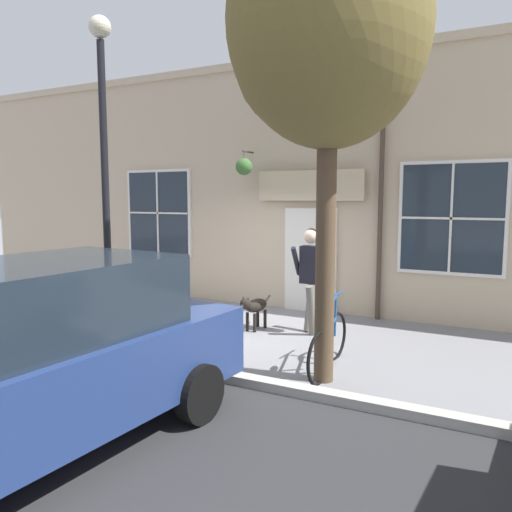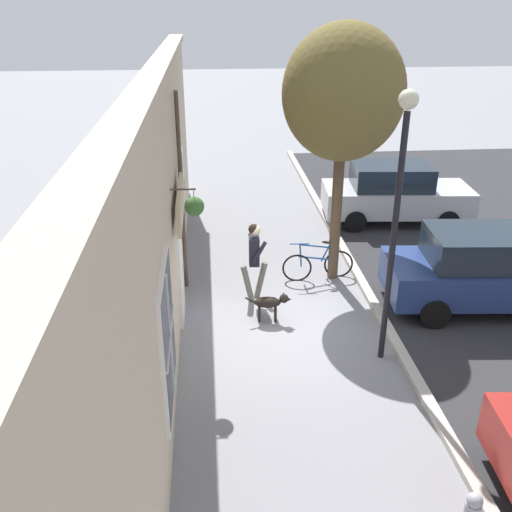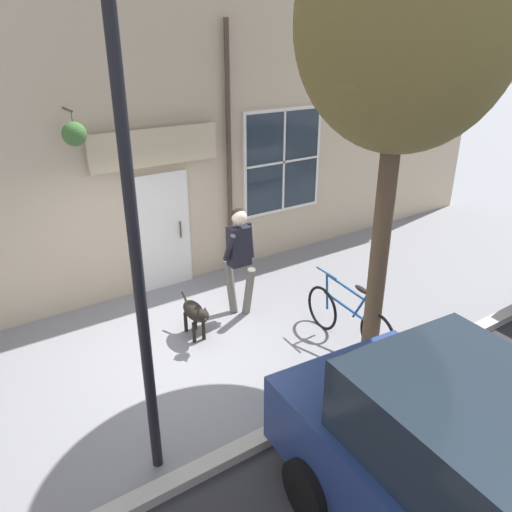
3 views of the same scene
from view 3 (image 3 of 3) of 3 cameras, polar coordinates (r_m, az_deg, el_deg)
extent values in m
plane|color=gray|center=(7.38, -7.73, -11.05)|extent=(90.00, 90.00, 0.00)
cube|color=#B2ADA3|center=(5.99, 1.51, -19.81)|extent=(0.20, 28.00, 0.12)
cube|color=#C6B293|center=(8.43, -16.09, 11.24)|extent=(0.30, 18.00, 4.96)
cube|color=white|center=(8.89, -10.90, 2.71)|extent=(0.10, 1.10, 2.10)
cube|color=#232D38|center=(8.88, -10.79, 2.35)|extent=(0.03, 0.90, 1.90)
cylinder|color=#47382D|center=(8.94, -8.62, 3.01)|extent=(0.03, 0.03, 0.30)
cube|color=beige|center=(8.38, -11.42, 12.10)|extent=(0.08, 2.20, 0.60)
cylinder|color=#47382D|center=(9.11, -3.11, 11.41)|extent=(0.09, 0.09, 4.47)
cylinder|color=#47382D|center=(7.75, -20.77, 15.38)|extent=(0.44, 0.04, 0.04)
cylinder|color=#47382D|center=(7.60, -20.21, 13.93)|extent=(0.01, 0.01, 0.34)
cone|color=#2D2823|center=(7.63, -19.97, 12.32)|extent=(0.32, 0.32, 0.18)
sphere|color=#3D6B33|center=(7.62, -20.07, 12.97)|extent=(0.34, 0.34, 0.34)
cube|color=white|center=(9.90, 3.01, 10.74)|extent=(0.08, 1.82, 2.02)
cube|color=#232D38|center=(9.87, 3.11, 10.71)|extent=(0.03, 1.70, 1.90)
cube|color=white|center=(9.86, 3.18, 10.68)|extent=(0.04, 0.04, 1.90)
cube|color=white|center=(9.86, 3.18, 10.68)|extent=(0.04, 1.70, 0.04)
cylinder|color=#6B665B|center=(8.03, -0.84, -4.05)|extent=(0.31, 0.14, 0.88)
cylinder|color=#6B665B|center=(8.19, -2.90, -3.48)|extent=(0.31, 0.14, 0.88)
cube|color=black|center=(7.79, -1.96, 1.15)|extent=(0.23, 0.35, 0.64)
sphere|color=beige|center=(7.60, -1.93, 4.43)|extent=(0.24, 0.24, 0.24)
sphere|color=black|center=(7.62, -2.05, 4.67)|extent=(0.23, 0.23, 0.23)
cylinder|color=black|center=(7.91, -0.67, 1.84)|extent=(0.16, 0.09, 0.57)
cylinder|color=black|center=(7.58, -3.08, 0.94)|extent=(0.33, 0.10, 0.52)
ellipsoid|color=black|center=(7.56, -7.14, -6.21)|extent=(0.58, 0.31, 0.23)
cylinder|color=black|center=(7.59, -6.00, -8.38)|extent=(0.06, 0.06, 0.33)
cylinder|color=black|center=(7.54, -7.09, -8.67)|extent=(0.06, 0.06, 0.33)
cylinder|color=black|center=(7.86, -6.98, -7.21)|extent=(0.06, 0.06, 0.33)
cylinder|color=black|center=(7.81, -8.04, -7.48)|extent=(0.06, 0.06, 0.33)
sphere|color=black|center=(7.24, -6.14, -6.80)|extent=(0.19, 0.19, 0.19)
cone|color=black|center=(7.17, -5.79, -7.34)|extent=(0.11, 0.10, 0.09)
cone|color=black|center=(7.22, -5.84, -6.06)|extent=(0.06, 0.06, 0.07)
cone|color=black|center=(7.19, -6.58, -6.24)|extent=(0.06, 0.06, 0.07)
cylinder|color=black|center=(7.83, -8.16, -4.72)|extent=(0.21, 0.06, 0.14)
cylinder|color=brown|center=(6.77, 14.06, 1.54)|extent=(0.25, 0.25, 3.42)
ellipsoid|color=brown|center=(6.29, 16.65, 24.29)|extent=(2.63, 2.37, 2.90)
sphere|color=brown|center=(5.98, 14.68, 20.11)|extent=(1.51, 1.51, 1.51)
torus|color=black|center=(7.84, 7.56, -5.92)|extent=(0.71, 0.09, 0.70)
torus|color=black|center=(7.31, 13.72, -8.85)|extent=(0.71, 0.09, 0.70)
cylinder|color=#1E4C8C|center=(7.46, 10.63, -6.03)|extent=(0.97, 0.16, 0.23)
cylinder|color=#1E4C8C|center=(7.30, 11.83, -5.59)|extent=(0.25, 0.07, 0.47)
cylinder|color=#1E4C8C|center=(7.33, 10.52, -3.72)|extent=(0.82, 0.14, 0.20)
cylinder|color=#1E4C8C|center=(7.64, 8.12, -4.05)|extent=(0.09, 0.05, 0.58)
cylinder|color=#1E4C8C|center=(7.53, 8.04, -1.93)|extent=(0.46, 0.06, 0.03)
ellipsoid|color=black|center=(7.18, 12.01, -3.78)|extent=(0.26, 0.13, 0.11)
cube|color=#1E2833|center=(4.36, 25.84, -18.80)|extent=(2.35, 1.72, 0.68)
cylinder|color=black|center=(6.10, 20.28, -17.58)|extent=(0.63, 0.23, 0.62)
cylinder|color=black|center=(5.17, 5.93, -25.10)|extent=(0.63, 0.23, 0.62)
cylinder|color=black|center=(4.55, -13.40, -1.65)|extent=(0.11, 0.11, 4.58)
camera|label=1|loc=(7.30, 65.92, -5.83)|focal=35.00mm
camera|label=2|loc=(10.41, -86.05, 14.05)|focal=40.00mm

